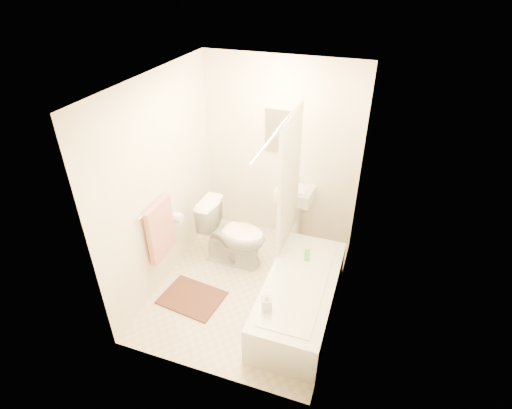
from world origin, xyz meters
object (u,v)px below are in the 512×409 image
(sink, at_px, (294,212))
(bathtub, at_px, (299,298))
(toilet, at_px, (233,234))
(soap_bottle, at_px, (267,302))
(bath_mat, at_px, (192,298))

(sink, xyz_separation_m, bathtub, (0.40, -1.26, -0.22))
(toilet, height_order, soap_bottle, toilet)
(bathtub, distance_m, bath_mat, 1.23)
(bath_mat, relative_size, soap_bottle, 3.29)
(soap_bottle, bearing_deg, toilet, 125.83)
(bath_mat, bearing_deg, toilet, 75.89)
(bathtub, bearing_deg, sink, 107.50)
(toilet, xyz_separation_m, soap_bottle, (0.78, -1.08, 0.15))
(toilet, height_order, bath_mat, toilet)
(bathtub, xyz_separation_m, bath_mat, (-1.20, -0.19, -0.22))
(bathtub, bearing_deg, bath_mat, -170.87)
(toilet, height_order, sink, sink)
(toilet, distance_m, sink, 0.89)
(soap_bottle, bearing_deg, sink, 95.88)
(toilet, relative_size, bathtub, 0.51)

